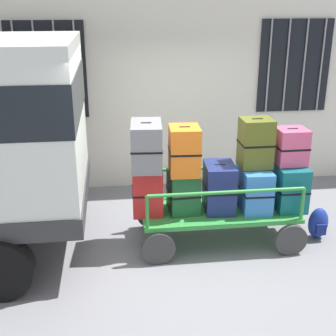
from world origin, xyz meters
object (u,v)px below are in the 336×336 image
suitcase_left_bottom (147,191)px  suitcase_midright_middle (256,143)px  suitcase_right_bottom (288,185)px  suitcase_midleft_bottom (183,191)px  suitcase_left_middle (146,145)px  suitcase_midleft_middle (184,150)px  suitcase_center_bottom (219,187)px  backpack (318,223)px  suitcase_right_middle (291,146)px  suitcase_midright_bottom (254,188)px  luggage_cart (218,215)px

suitcase_left_bottom → suitcase_midright_middle: size_ratio=0.97×
suitcase_right_bottom → suitcase_midleft_bottom: bearing=178.6°
suitcase_left_middle → suitcase_midleft_bottom: 0.78m
suitcase_midleft_bottom → suitcase_midleft_middle: 0.57m
suitcase_midleft_middle → suitcase_center_bottom: suitcase_midleft_middle is taller
backpack → suitcase_midright_middle: bearing=170.9°
suitcase_left_bottom → suitcase_midleft_bottom: bearing=0.3°
suitcase_midright_middle → suitcase_right_bottom: (0.46, -0.05, -0.59)m
suitcase_midleft_bottom → suitcase_right_bottom: suitcase_right_bottom is taller
suitcase_midleft_bottom → suitcase_right_bottom: (1.39, -0.03, 0.03)m
suitcase_left_bottom → suitcase_midleft_middle: 0.71m
suitcase_midleft_bottom → backpack: suitcase_midleft_bottom is taller
suitcase_center_bottom → suitcase_right_bottom: 0.92m
suitcase_midright_middle → suitcase_right_middle: bearing=-2.8°
suitcase_midleft_bottom → suitcase_midright_middle: 1.11m
suitcase_midleft_middle → suitcase_center_bottom: (0.46, 0.01, -0.52)m
suitcase_midright_bottom → suitcase_right_bottom: 0.46m
luggage_cart → suitcase_left_bottom: bearing=179.3°
suitcase_right_middle → backpack: 1.16m
suitcase_left_bottom → suitcase_midleft_bottom: suitcase_left_bottom is taller
suitcase_left_bottom → suitcase_midright_bottom: size_ratio=0.96×
suitcase_center_bottom → suitcase_right_middle: size_ratio=1.34×
suitcase_midleft_bottom → suitcase_midright_middle: bearing=0.8°
suitcase_left_bottom → suitcase_left_middle: suitcase_left_middle is taller
backpack → suitcase_right_bottom: bearing=167.5°
suitcase_midright_bottom → backpack: bearing=-5.8°
luggage_cart → suitcase_right_bottom: 1.00m
suitcase_midright_bottom → suitcase_left_middle: bearing=177.6°
suitcase_left_bottom → suitcase_right_middle: 1.92m
suitcase_right_middle → suitcase_midleft_bottom: bearing=179.6°
luggage_cart → suitcase_left_middle: (-0.92, 0.03, 0.99)m
luggage_cart → suitcase_midleft_middle: size_ratio=3.45×
luggage_cart → suitcase_center_bottom: bearing=-90.0°
suitcase_right_middle → suitcase_center_bottom: bearing=-178.1°
suitcase_left_middle → suitcase_left_bottom: bearing=-90.0°
suitcase_left_middle → suitcase_midleft_bottom: suitcase_left_middle is taller
suitcase_center_bottom → suitcase_right_middle: bearing=1.9°
suitcase_midright_bottom → suitcase_right_bottom: (0.46, 0.01, 0.01)m
suitcase_right_middle → suitcase_midright_bottom: bearing=-176.2°
suitcase_left_bottom → suitcase_midleft_middle: suitcase_midleft_middle is taller
suitcase_midleft_bottom → suitcase_midright_bottom: 0.92m
suitcase_left_middle → suitcase_midleft_middle: size_ratio=1.07×
suitcase_left_bottom → suitcase_right_bottom: 1.85m
suitcase_midleft_bottom → suitcase_center_bottom: suitcase_center_bottom is taller
suitcase_right_bottom → suitcase_left_bottom: bearing=179.0°
suitcase_center_bottom → backpack: bearing=-3.8°
backpack → luggage_cart: bearing=175.1°
suitcase_midleft_middle → suitcase_midright_middle: 0.93m
suitcase_midleft_bottom → suitcase_right_middle: suitcase_right_middle is taller
suitcase_right_bottom → suitcase_center_bottom: bearing=-179.6°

